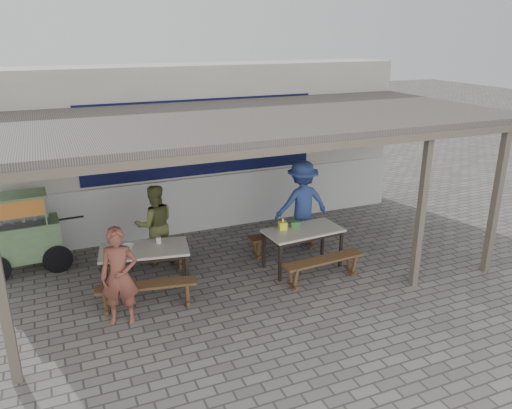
{
  "coord_description": "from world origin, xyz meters",
  "views": [
    {
      "loc": [
        -3.17,
        -6.94,
        4.15
      ],
      "look_at": [
        0.16,
        0.9,
        1.19
      ],
      "focal_mm": 35.0,
      "sensor_mm": 36.0,
      "label": 1
    }
  ],
  "objects": [
    {
      "name": "bench_left_wall",
      "position": [
        -1.81,
        1.42,
        0.34
      ],
      "size": [
        1.57,
        0.54,
        0.45
      ],
      "rotation": [
        0.0,
        0.0,
        -0.17
      ],
      "color": "brown",
      "rests_on": "ground"
    },
    {
      "name": "table_left",
      "position": [
        -1.93,
        0.74,
        0.67
      ],
      "size": [
        1.56,
        1.0,
        0.75
      ],
      "rotation": [
        0.0,
        0.0,
        -0.17
      ],
      "color": "beige",
      "rests_on": "ground"
    },
    {
      "name": "bench_left_street",
      "position": [
        -2.05,
        0.06,
        0.34
      ],
      "size": [
        1.57,
        0.54,
        0.45
      ],
      "rotation": [
        0.0,
        0.0,
        -0.17
      ],
      "color": "brown",
      "rests_on": "ground"
    },
    {
      "name": "warung_roof",
      "position": [
        0.02,
        0.9,
        2.71
      ],
      "size": [
        9.0,
        4.21,
        2.81
      ],
      "color": "#605652",
      "rests_on": "ground"
    },
    {
      "name": "patron_right_table",
      "position": [
        1.4,
        1.46,
        0.87
      ],
      "size": [
        1.15,
        0.7,
        1.74
      ],
      "primitive_type": "imported",
      "rotation": [
        0.0,
        0.0,
        3.09
      ],
      "color": "#344E99",
      "rests_on": "ground"
    },
    {
      "name": "back_wall",
      "position": [
        -0.0,
        3.58,
        1.72
      ],
      "size": [
        9.0,
        1.28,
        3.5
      ],
      "color": "beige",
      "rests_on": "ground"
    },
    {
      "name": "donation_box",
      "position": [
        0.82,
        0.61,
        0.81
      ],
      "size": [
        0.19,
        0.16,
        0.11
      ],
      "primitive_type": "cube",
      "rotation": [
        0.0,
        0.0,
        -0.29
      ],
      "color": "#387D37",
      "rests_on": "table_right"
    },
    {
      "name": "ground",
      "position": [
        0.0,
        0.0,
        0.0
      ],
      "size": [
        60.0,
        60.0,
        0.0
      ],
      "primitive_type": "plane",
      "color": "slate",
      "rests_on": "ground"
    },
    {
      "name": "bench_right_street",
      "position": [
        0.94,
        -0.22,
        0.34
      ],
      "size": [
        1.52,
        0.38,
        0.45
      ],
      "rotation": [
        0.0,
        0.0,
        0.07
      ],
      "color": "brown",
      "rests_on": "ground"
    },
    {
      "name": "patron_street_side",
      "position": [
        -2.46,
        -0.12,
        0.76
      ],
      "size": [
        0.63,
        0.5,
        1.51
      ],
      "primitive_type": "imported",
      "rotation": [
        0.0,
        0.0,
        -0.29
      ],
      "color": "brown",
      "rests_on": "ground"
    },
    {
      "name": "bench_right_wall",
      "position": [
        0.85,
        1.12,
        0.34
      ],
      "size": [
        1.52,
        0.38,
        0.45
      ],
      "rotation": [
        0.0,
        0.0,
        0.07
      ],
      "color": "brown",
      "rests_on": "ground"
    },
    {
      "name": "patron_wall_side",
      "position": [
        -1.53,
        1.72,
        0.76
      ],
      "size": [
        0.76,
        0.6,
        1.52
      ],
      "primitive_type": "imported",
      "rotation": [
        0.0,
        0.0,
        3.11
      ],
      "color": "#5D6535",
      "rests_on": "ground"
    },
    {
      "name": "tissue_box",
      "position": [
        0.56,
        0.61,
        0.82
      ],
      "size": [
        0.16,
        0.16,
        0.14
      ],
      "primitive_type": "cube",
      "rotation": [
        0.0,
        0.0,
        -0.17
      ],
      "color": "#F7FB29",
      "rests_on": "table_right"
    },
    {
      "name": "condiment_bowl",
      "position": [
        -2.17,
        0.87,
        0.77
      ],
      "size": [
        0.26,
        0.26,
        0.05
      ],
      "primitive_type": "imported",
      "rotation": [
        0.0,
        0.0,
        -0.39
      ],
      "color": "silver",
      "rests_on": "table_left"
    },
    {
      "name": "table_right",
      "position": [
        0.9,
        0.45,
        0.67
      ],
      "size": [
        1.45,
        0.81,
        0.75
      ],
      "rotation": [
        0.0,
        0.0,
        0.07
      ],
      "color": "beige",
      "rests_on": "ground"
    },
    {
      "name": "vendor_cart",
      "position": [
        -3.82,
        2.29,
        0.79
      ],
      "size": [
        1.82,
        0.77,
        1.46
      ],
      "rotation": [
        0.0,
        0.0,
        0.05
      ],
      "color": "#759E69",
      "rests_on": "ground"
    },
    {
      "name": "condiment_jar",
      "position": [
        -1.65,
        0.87,
        0.8
      ],
      "size": [
        0.09,
        0.09,
        0.1
      ],
      "primitive_type": "cylinder",
      "color": "silver",
      "rests_on": "table_left"
    }
  ]
}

